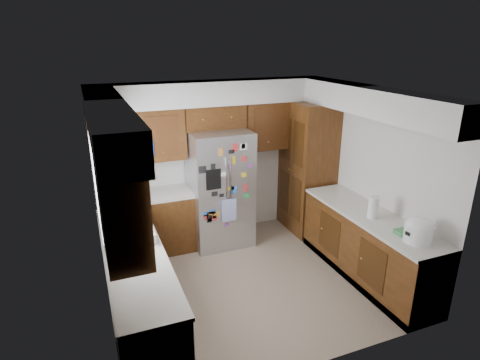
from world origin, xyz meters
The scene contains 12 objects.
floor centered at (0.00, 0.00, 0.00)m, with size 3.60×3.60×0.00m, color gray.
room_shell centered at (-0.11, 0.36, 1.82)m, with size 3.64×3.24×2.52m.
left_counter_run centered at (-1.36, 0.03, 0.43)m, with size 1.36×3.20×0.92m.
right_counter_run centered at (1.50, -0.47, 0.42)m, with size 0.63×2.25×0.92m.
pantry centered at (1.50, 1.15, 1.07)m, with size 0.60×0.90×2.15m, color #3D240B.
fridge centered at (0.00, 1.20, 0.90)m, with size 0.90×0.79×1.80m.
bridge_cabinet centered at (0.00, 1.43, 1.98)m, with size 0.96×0.34×0.35m, color #3D240B.
fridge_top_items centered at (-0.01, 1.41, 2.27)m, with size 0.54×0.32×0.24m.
sink_assembly centered at (-1.50, 0.10, 0.99)m, with size 0.52×0.70×0.37m.
left_counter_clutter centered at (-1.46, 0.83, 1.05)m, with size 0.37×0.84×0.38m.
rice_cooker centered at (1.50, -1.26, 1.06)m, with size 0.32×0.32×0.28m.
paper_towel centered at (1.44, -0.56, 1.06)m, with size 0.13×0.13×0.29m, color white.
Camera 1 is at (-1.85, -4.25, 3.08)m, focal length 30.00 mm.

